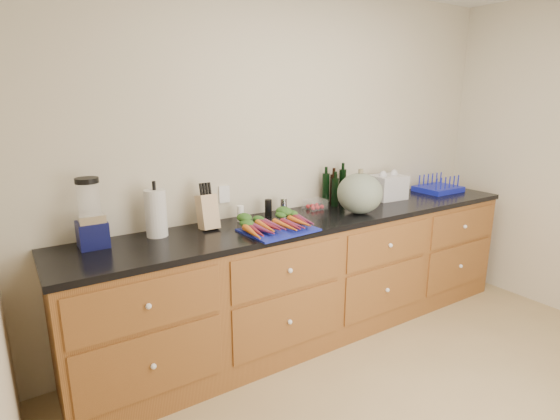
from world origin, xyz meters
TOP-DOWN VIEW (x-y plane):
  - wall_back at (0.00, 1.62)m, footprint 4.10×0.05m
  - cabinets at (0.00, 1.30)m, footprint 3.60×0.64m
  - countertop at (0.00, 1.30)m, footprint 3.64×0.62m
  - cutting_board at (-0.43, 1.14)m, footprint 0.48×0.37m
  - carrots at (-0.43, 1.18)m, footprint 0.47×0.34m
  - squash at (0.32, 1.19)m, footprint 0.34×0.34m
  - blender_appliance at (-1.51, 1.46)m, footprint 0.16×0.16m
  - paper_towel at (-1.13, 1.46)m, footprint 0.13×0.13m
  - knife_block at (-0.80, 1.44)m, footprint 0.11×0.11m
  - grinder_salt at (-0.53, 1.48)m, footprint 0.05×0.05m
  - grinder_pepper at (-0.30, 1.48)m, footprint 0.05×0.05m
  - canister_chrome at (-0.17, 1.48)m, footprint 0.05×0.05m
  - tomato_box at (0.12, 1.47)m, footprint 0.16×0.13m
  - bottles at (0.34, 1.51)m, footprint 0.23×0.12m
  - grocery_bag at (0.86, 1.42)m, footprint 0.29×0.24m
  - dish_rack at (1.48, 1.38)m, footprint 0.38×0.31m

SIDE VIEW (x-z plane):
  - cabinets at x=0.00m, z-range 0.00..0.90m
  - countertop at x=0.00m, z-range 0.90..0.94m
  - cutting_board at x=-0.43m, z-range 0.94..0.95m
  - tomato_box at x=0.12m, z-range 0.94..1.02m
  - dish_rack at x=1.48m, z-range 0.90..1.05m
  - carrots at x=-0.43m, z-range 0.95..1.01m
  - grinder_salt at x=-0.53m, z-range 0.94..1.05m
  - canister_chrome at x=-0.17m, z-range 0.94..1.06m
  - grinder_pepper at x=-0.30m, z-range 0.94..1.07m
  - grocery_bag at x=0.86m, z-range 0.94..1.14m
  - knife_block at x=-0.80m, z-range 0.94..1.17m
  - bottles at x=0.34m, z-range 0.93..1.21m
  - paper_towel at x=-1.13m, z-range 0.94..1.24m
  - squash at x=0.32m, z-range 0.94..1.24m
  - blender_appliance at x=-1.51m, z-range 0.92..1.32m
  - wall_back at x=0.00m, z-range 0.00..2.60m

